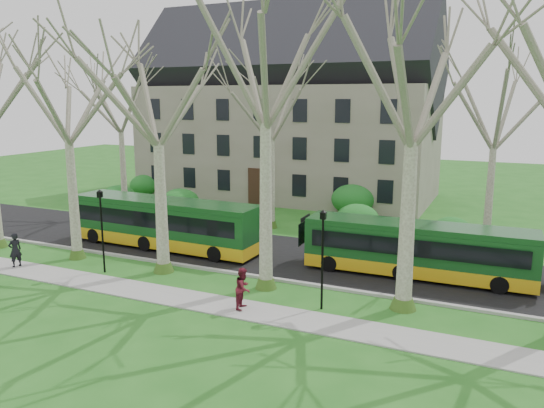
{
  "coord_description": "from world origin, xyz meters",
  "views": [
    {
      "loc": [
        12.94,
        -21.59,
        9.0
      ],
      "look_at": [
        1.84,
        3.0,
        3.57
      ],
      "focal_mm": 35.0,
      "sensor_mm": 36.0,
      "label": 1
    }
  ],
  "objects_px": {
    "pedestrian_b": "(243,288)",
    "bus_follow": "(417,249)",
    "pedestrian_a": "(15,250)",
    "bus_lead": "(165,223)"
  },
  "relations": [
    {
      "from": "pedestrian_a",
      "to": "bus_lead",
      "type": "bearing_deg",
      "value": 159.16
    },
    {
      "from": "bus_follow",
      "to": "pedestrian_a",
      "type": "xyz_separation_m",
      "value": [
        -19.88,
        -7.35,
        -0.48
      ]
    },
    {
      "from": "pedestrian_b",
      "to": "bus_lead",
      "type": "bearing_deg",
      "value": 47.53
    },
    {
      "from": "bus_follow",
      "to": "pedestrian_a",
      "type": "bearing_deg",
      "value": -160.8
    },
    {
      "from": "bus_lead",
      "to": "pedestrian_b",
      "type": "relative_size",
      "value": 6.71
    },
    {
      "from": "pedestrian_a",
      "to": "pedestrian_b",
      "type": "relative_size",
      "value": 1.02
    },
    {
      "from": "bus_lead",
      "to": "pedestrian_a",
      "type": "relative_size",
      "value": 6.58
    },
    {
      "from": "bus_lead",
      "to": "pedestrian_a",
      "type": "xyz_separation_m",
      "value": [
        -5.1,
        -6.45,
        -0.6
      ]
    },
    {
      "from": "pedestrian_b",
      "to": "bus_follow",
      "type": "bearing_deg",
      "value": -44.85
    },
    {
      "from": "bus_lead",
      "to": "pedestrian_b",
      "type": "bearing_deg",
      "value": -35.05
    }
  ]
}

